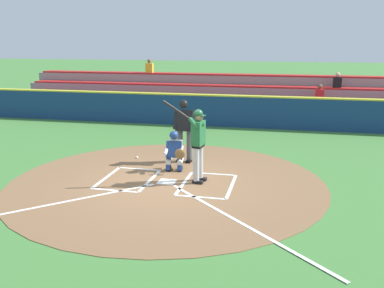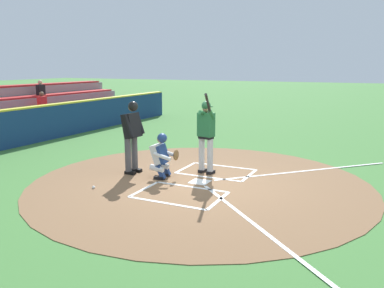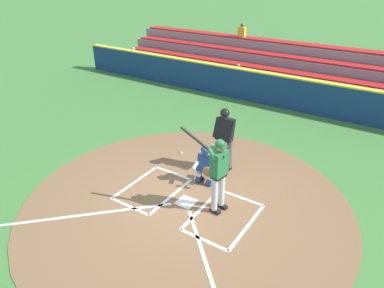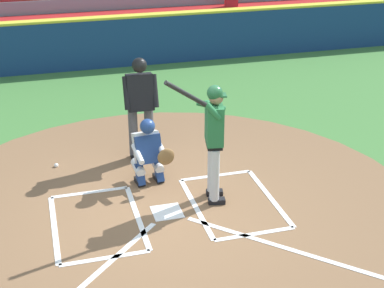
% 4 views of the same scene
% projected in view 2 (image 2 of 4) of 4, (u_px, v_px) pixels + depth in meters
% --- Properties ---
extents(ground_plane, '(120.00, 120.00, 0.00)m').
position_uv_depth(ground_plane, '(200.00, 182.00, 9.43)').
color(ground_plane, '#427A38').
extents(dirt_circle, '(8.00, 8.00, 0.01)m').
position_uv_depth(dirt_circle, '(200.00, 182.00, 9.42)').
color(dirt_circle, brown).
rests_on(dirt_circle, ground).
extents(home_plate_and_chalk, '(7.93, 4.91, 0.01)m').
position_uv_depth(home_plate_and_chalk, '(235.00, 187.00, 9.05)').
color(home_plate_and_chalk, white).
rests_on(home_plate_and_chalk, dirt_circle).
extents(batter, '(1.02, 0.59, 2.13)m').
position_uv_depth(batter, '(206.00, 132.00, 9.96)').
color(batter, '#BCBCBC').
rests_on(batter, ground).
extents(catcher, '(0.64, 0.62, 1.13)m').
position_uv_depth(catcher, '(162.00, 155.00, 9.68)').
color(catcher, black).
rests_on(catcher, ground).
extents(plate_umpire, '(0.59, 0.42, 1.86)m').
position_uv_depth(plate_umpire, '(132.00, 132.00, 10.02)').
color(plate_umpire, '#4C4C51').
rests_on(plate_umpire, ground).
extents(baseball, '(0.07, 0.07, 0.07)m').
position_uv_depth(baseball, '(94.00, 187.00, 8.92)').
color(baseball, white).
rests_on(baseball, ground).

